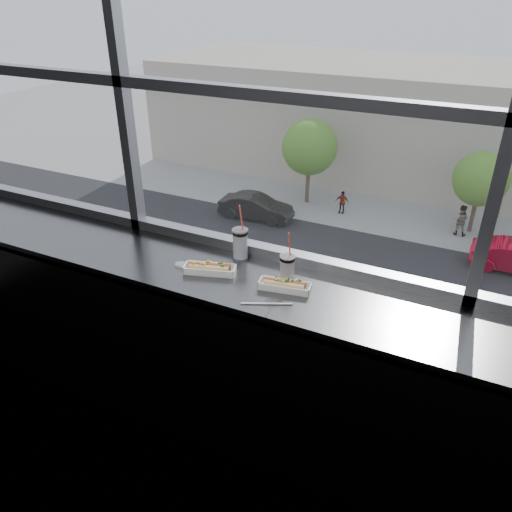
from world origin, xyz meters
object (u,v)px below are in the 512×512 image
at_px(hotdog_tray_left, 210,268).
at_px(tree_left, 309,147).
at_px(pedestrian_a, 342,200).
at_px(pedestrian_b, 461,217).
at_px(wrapper, 182,264).
at_px(car_far_a, 256,203).
at_px(car_near_c, 470,332).
at_px(car_near_b, 265,281).
at_px(soda_cup_left, 240,242).
at_px(tree_center, 481,179).
at_px(loose_straw, 267,304).
at_px(soda_cup_right, 287,267).
at_px(hotdog_tray_right, 285,285).
at_px(car_near_a, 130,243).

xyz_separation_m(hotdog_tray_left, tree_left, (-9.54, 28.31, -8.25)).
xyz_separation_m(pedestrian_a, pedestrian_b, (7.27, -0.00, 0.23)).
xyz_separation_m(wrapper, car_far_a, (-11.31, 24.32, -11.02)).
bearing_deg(car_near_c, tree_left, 47.99).
relative_size(car_near_b, pedestrian_a, 3.03).
distance_m(soda_cup_left, car_far_a, 28.92).
bearing_deg(tree_center, loose_straw, -91.27).
bearing_deg(soda_cup_right, tree_center, 88.73).
xyz_separation_m(car_near_b, pedestrian_b, (7.59, 11.23, 0.20)).
bearing_deg(pedestrian_a, tree_left, 164.18).
bearing_deg(hotdog_tray_right, soda_cup_left, 140.34).
relative_size(soda_cup_left, pedestrian_a, 0.18).
relative_size(soda_cup_right, car_near_a, 0.04).
height_order(soda_cup_right, car_near_a, soda_cup_right).
xyz_separation_m(car_near_c, car_far_a, (-13.51, 8.00, 0.08)).
bearing_deg(tree_center, hotdog_tray_left, -92.10).
bearing_deg(car_near_b, car_near_c, -92.28).
xyz_separation_m(hotdog_tray_right, pedestrian_b, (0.01, 27.51, -10.94)).
bearing_deg(soda_cup_right, wrapper, -170.08).
distance_m(car_near_a, tree_left, 13.48).
distance_m(soda_cup_left, car_near_c, 19.68).
relative_size(hotdog_tray_left, pedestrian_a, 0.16).
relative_size(soda_cup_left, loose_straw, 1.32).
bearing_deg(hotdog_tray_right, car_near_c, 74.19).
bearing_deg(soda_cup_left, hotdog_tray_right, -29.45).
relative_size(car_near_a, car_near_c, 1.22).
distance_m(car_near_a, pedestrian_b, 19.15).
bearing_deg(loose_straw, tree_left, 84.47).
relative_size(loose_straw, tree_left, 0.04).
distance_m(soda_cup_right, car_near_a, 24.95).
distance_m(car_near_a, pedestrian_a, 13.93).
xyz_separation_m(car_near_b, pedestrian_a, (0.32, 11.23, -0.03)).
height_order(car_near_b, car_near_c, car_near_c).
xyz_separation_m(car_near_b, tree_left, (-2.39, 12.00, 2.90)).
bearing_deg(soda_cup_right, hotdog_tray_right, -75.37).
distance_m(soda_cup_left, soda_cup_right, 0.37).
height_order(car_far_a, pedestrian_a, car_far_a).
relative_size(pedestrian_b, tree_center, 0.46).
height_order(wrapper, pedestrian_b, wrapper).
relative_size(soda_cup_right, car_far_a, 0.05).
xyz_separation_m(hotdog_tray_right, soda_cup_left, (-0.36, 0.20, 0.07)).
bearing_deg(car_far_a, car_near_b, -155.04).
bearing_deg(car_far_a, car_near_c, -124.14).
bearing_deg(car_near_b, hotdog_tray_left, -158.61).
bearing_deg(car_near_a, tree_center, -47.92).
bearing_deg(car_near_a, car_near_c, -84.62).
relative_size(car_near_c, pedestrian_b, 2.51).
xyz_separation_m(loose_straw, pedestrian_a, (-7.23, 27.68, -11.15)).
xyz_separation_m(wrapper, car_near_b, (-6.98, 16.32, -11.13)).
bearing_deg(hotdog_tray_right, car_near_b, 104.75).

